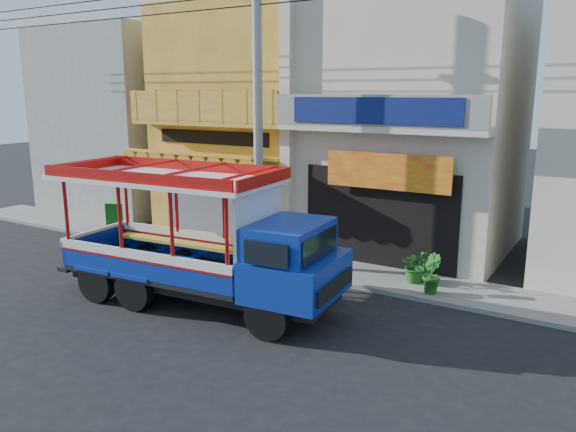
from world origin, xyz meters
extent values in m
plane|color=black|center=(0.00, 0.00, 0.00)|extent=(90.00, 90.00, 0.00)
cube|color=slate|center=(0.00, 4.00, 0.06)|extent=(30.00, 2.00, 0.12)
cube|color=#A47824|center=(-4.00, 8.00, 4.00)|extent=(6.00, 6.00, 8.00)
cube|color=#595B5E|center=(-4.00, 4.98, 1.40)|extent=(4.20, 0.10, 2.60)
cube|color=orange|center=(-4.00, 4.25, 3.05)|extent=(5.20, 1.50, 0.31)
cube|color=#A47824|center=(-4.00, 4.65, 4.05)|extent=(6.00, 0.70, 0.18)
cube|color=#A47824|center=(-4.00, 4.35, 4.60)|extent=(6.00, 0.12, 0.95)
cube|color=black|center=(-4.00, 4.97, 3.55)|extent=(4.50, 0.04, 0.45)
cube|color=beige|center=(-4.00, 8.00, 8.12)|extent=(6.00, 6.00, 0.24)
cube|color=beige|center=(2.00, 8.00, 4.00)|extent=(6.00, 6.00, 8.00)
cube|color=black|center=(2.00, 4.98, 1.50)|extent=(4.60, 0.12, 2.80)
cube|color=yellow|center=(2.30, 4.70, 2.90)|extent=(3.60, 0.05, 1.00)
cube|color=beige|center=(2.00, 4.65, 4.05)|extent=(6.00, 0.70, 0.18)
cube|color=gray|center=(2.00, 4.35, 4.55)|extent=(6.00, 0.12, 0.85)
cube|color=navy|center=(2.00, 4.28, 4.55)|extent=(4.80, 0.06, 0.70)
cube|color=beige|center=(-1.00, 4.85, 4.00)|extent=(0.35, 0.30, 8.00)
cube|color=gray|center=(-11.00, 8.00, 3.80)|extent=(6.00, 6.00, 7.60)
cylinder|color=gray|center=(-1.00, 3.30, 4.50)|extent=(0.26, 0.26, 9.00)
cylinder|color=black|center=(0.00, 3.30, 7.30)|extent=(28.00, 0.04, 0.04)
cylinder|color=black|center=(1.92, -0.70, 0.50)|extent=(1.01, 0.35, 0.99)
cylinder|color=black|center=(1.77, 1.17, 0.50)|extent=(1.01, 0.35, 0.99)
cylinder|color=black|center=(-1.64, -0.98, 0.50)|extent=(1.01, 0.35, 0.99)
cylinder|color=black|center=(-1.79, 0.90, 0.50)|extent=(1.01, 0.35, 0.99)
cylinder|color=black|center=(-2.83, -1.07, 0.50)|extent=(1.01, 0.35, 0.99)
cylinder|color=black|center=(-2.97, 0.81, 0.50)|extent=(1.01, 0.35, 0.99)
cube|color=black|center=(-0.53, 0.05, 0.60)|extent=(6.77, 2.15, 0.28)
cube|color=#0F31A8|center=(2.04, 0.25, 1.14)|extent=(1.95, 2.31, 0.89)
cube|color=#0F31A8|center=(1.89, 0.24, 1.93)|extent=(1.54, 2.11, 0.74)
cube|color=black|center=(2.59, 0.29, 1.88)|extent=(0.19, 1.74, 0.55)
cube|color=black|center=(-1.34, -0.01, 0.79)|extent=(5.06, 2.55, 0.12)
cube|color=#0F31A8|center=(-1.26, -1.06, 1.14)|extent=(4.90, 0.46, 0.60)
cube|color=white|center=(-1.26, -1.06, 1.41)|extent=(4.90, 0.47, 0.22)
cube|color=#0F31A8|center=(-1.43, 1.04, 1.14)|extent=(4.90, 0.46, 0.60)
cube|color=white|center=(-1.43, 1.04, 1.41)|extent=(4.90, 0.47, 0.22)
cylinder|color=#B0100E|center=(-3.56, -1.22, 2.23)|extent=(0.10, 0.10, 1.59)
cylinder|color=#B0100E|center=(-3.72, 0.84, 2.23)|extent=(0.10, 0.10, 1.59)
cube|color=white|center=(1.12, 0.18, 1.91)|extent=(0.23, 2.01, 2.23)
cube|color=white|center=(-1.44, -0.02, 3.02)|extent=(5.68, 2.85, 0.10)
cube|color=#B0100E|center=(-1.44, -0.02, 3.20)|extent=(5.47, 2.73, 0.26)
cube|color=black|center=(-7.74, 3.87, 0.17)|extent=(0.61, 0.47, 0.10)
cube|color=#0D4B0F|center=(-7.74, 3.87, 0.66)|extent=(0.62, 0.31, 0.88)
imported|color=#1D5C1A|center=(3.47, 4.06, 0.57)|extent=(1.04, 0.99, 0.89)
imported|color=#1D5C1A|center=(4.04, 3.48, 0.61)|extent=(0.65, 0.69, 0.99)
imported|color=#1D5C1A|center=(3.63, 4.25, 0.55)|extent=(0.59, 0.59, 0.86)
camera|label=1|loc=(7.93, -9.75, 5.04)|focal=35.00mm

